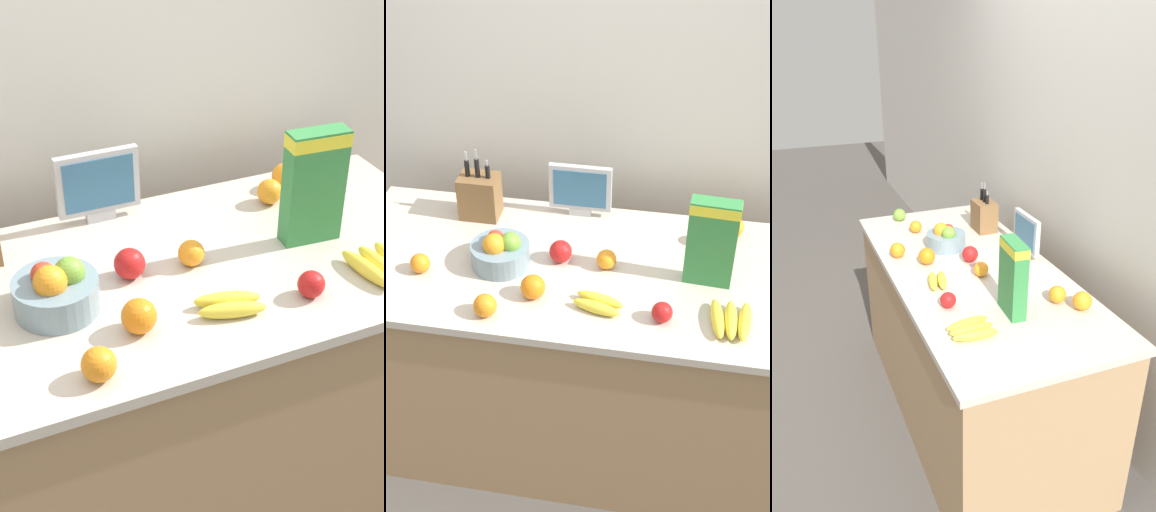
% 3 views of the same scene
% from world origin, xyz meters
% --- Properties ---
extents(ground_plane, '(14.00, 14.00, 0.00)m').
position_xyz_m(ground_plane, '(0.00, 0.00, 0.00)').
color(ground_plane, '#514C47').
extents(wall_back, '(9.00, 0.06, 2.60)m').
position_xyz_m(wall_back, '(0.00, 0.61, 1.30)').
color(wall_back, silver).
rests_on(wall_back, ground_plane).
extents(counter, '(1.74, 0.78, 0.87)m').
position_xyz_m(counter, '(0.00, 0.00, 0.44)').
color(counter, tan).
rests_on(counter, ground_plane).
extents(knife_block, '(0.15, 0.11, 0.29)m').
position_xyz_m(knife_block, '(-0.44, 0.25, 0.96)').
color(knife_block, brown).
rests_on(knife_block, counter).
extents(small_monitor, '(0.24, 0.03, 0.21)m').
position_xyz_m(small_monitor, '(-0.06, 0.32, 0.98)').
color(small_monitor, '#B7B7BC').
rests_on(small_monitor, counter).
extents(cereal_box, '(0.17, 0.08, 0.32)m').
position_xyz_m(cereal_box, '(0.44, -0.00, 1.04)').
color(cereal_box, '#338442').
rests_on(cereal_box, counter).
extents(fruit_bowl, '(0.21, 0.21, 0.14)m').
position_xyz_m(fruit_bowl, '(-0.28, -0.04, 0.92)').
color(fruit_bowl, gray).
rests_on(fruit_bowl, counter).
extents(banana_bunch_left, '(0.17, 0.12, 0.04)m').
position_xyz_m(banana_bunch_left, '(0.09, -0.21, 0.89)').
color(banana_bunch_left, yellow).
rests_on(banana_bunch_left, counter).
extents(banana_bunch_right, '(0.14, 0.19, 0.04)m').
position_xyz_m(banana_bunch_right, '(0.52, -0.21, 0.89)').
color(banana_bunch_right, yellow).
rests_on(banana_bunch_right, counter).
extents(apple_near_bananas, '(0.08, 0.08, 0.08)m').
position_xyz_m(apple_near_bananas, '(-0.08, 0.02, 0.91)').
color(apple_near_bananas, red).
rests_on(apple_near_bananas, counter).
extents(apple_by_knife_block, '(0.07, 0.07, 0.07)m').
position_xyz_m(apple_by_knife_block, '(0.30, -0.23, 0.90)').
color(apple_by_knife_block, red).
rests_on(apple_by_knife_block, counter).
extents(apple_front, '(0.07, 0.07, 0.07)m').
position_xyz_m(apple_front, '(-0.76, -0.16, 0.91)').
color(apple_front, '#6B9E33').
rests_on(apple_front, counter).
extents(orange_front_left, '(0.08, 0.08, 0.08)m').
position_xyz_m(orange_front_left, '(0.52, 0.28, 0.91)').
color(orange_front_left, orange).
rests_on(orange_front_left, counter).
extents(orange_near_bowl, '(0.07, 0.07, 0.07)m').
position_xyz_m(orange_near_bowl, '(0.09, 0.01, 0.90)').
color(orange_near_bowl, orange).
rests_on(orange_near_bowl, counter).
extents(orange_by_cereal, '(0.08, 0.08, 0.08)m').
position_xyz_m(orange_by_cereal, '(-0.13, -0.19, 0.91)').
color(orange_by_cereal, orange).
rests_on(orange_by_cereal, counter).
extents(orange_front_center, '(0.07, 0.07, 0.07)m').
position_xyz_m(orange_front_center, '(-0.55, -0.13, 0.90)').
color(orange_front_center, orange).
rests_on(orange_front_center, counter).
extents(orange_front_right, '(0.08, 0.08, 0.08)m').
position_xyz_m(orange_front_right, '(-0.26, -0.30, 0.91)').
color(orange_front_right, orange).
rests_on(orange_front_right, counter).
extents(orange_mid_right, '(0.08, 0.08, 0.08)m').
position_xyz_m(orange_mid_right, '(0.43, 0.22, 0.91)').
color(orange_mid_right, orange).
rests_on(orange_mid_right, counter).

